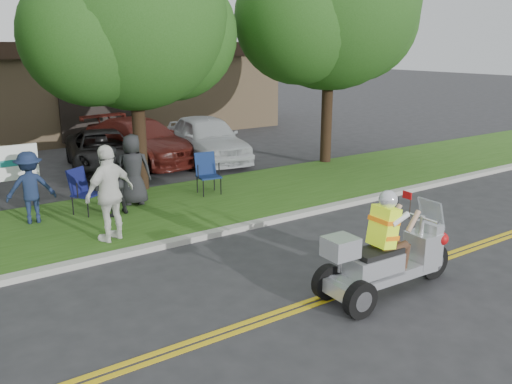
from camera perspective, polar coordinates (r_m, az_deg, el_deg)
ground at (r=9.11m, az=3.58°, el=-10.51°), size 120.00×120.00×0.00m
centerline_near at (r=8.71m, az=5.98°, el=-11.81°), size 60.00×0.10×0.01m
centerline_far at (r=8.81m, az=5.30°, el=-11.43°), size 60.00×0.10×0.01m
curb at (r=11.44m, az=-5.92°, el=-4.67°), size 60.00×0.25×0.12m
grass_verge at (r=13.27m, az=-10.42°, el=-2.00°), size 60.00×4.00×0.10m
commercial_building at (r=26.43m, az=-19.28°, el=10.36°), size 18.00×8.20×4.00m
tree_mid at (r=14.77m, az=-12.67°, el=16.88°), size 5.88×4.80×7.05m
tree_right at (r=18.15m, az=7.92°, el=18.65°), size 6.86×5.60×8.07m
business_sign at (r=13.47m, az=-24.50°, el=2.39°), size 1.25×0.06×1.75m
trike_scooter at (r=9.03m, az=13.51°, el=-6.86°), size 2.70×0.91×1.77m
lawn_chair_a at (r=14.40m, az=-5.19°, el=2.27°), size 0.64×0.66×1.07m
lawn_chair_b at (r=13.26m, az=-17.85°, el=0.39°), size 0.78×0.78×1.06m
spectator_adult_mid at (r=12.82m, az=-15.12°, el=1.08°), size 0.93×0.82×1.62m
spectator_adult_right at (r=11.16m, az=-15.13°, el=-0.12°), size 1.24×0.84×1.96m
spectator_chair_a at (r=12.89m, az=-22.66°, el=0.45°), size 1.14×0.80×1.60m
spectator_chair_b at (r=13.59m, az=-12.82°, el=2.33°), size 1.00×0.84×1.75m
parked_car_mid at (r=18.02m, az=-15.77°, el=4.17°), size 2.99×4.86×1.26m
parked_car_right at (r=19.01m, az=-12.07°, el=5.31°), size 3.00×5.36×1.47m
parked_car_far_right at (r=18.82m, az=-5.21°, el=5.65°), size 2.56×4.86×1.58m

